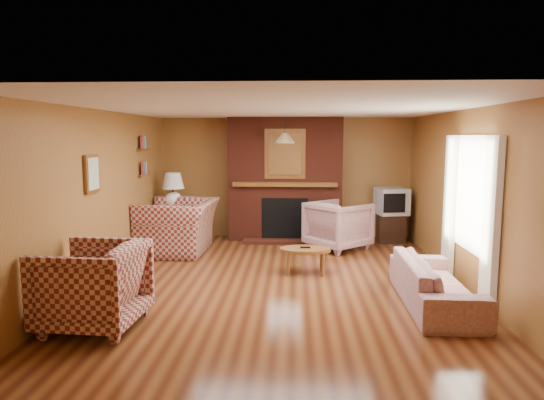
# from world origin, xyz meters

# --- Properties ---
(floor) EXTENTS (6.50, 6.50, 0.00)m
(floor) POSITION_xyz_m (0.00, 0.00, 0.00)
(floor) COLOR #451F0E
(floor) RESTS_ON ground
(ceiling) EXTENTS (6.50, 6.50, 0.00)m
(ceiling) POSITION_xyz_m (0.00, 0.00, 2.40)
(ceiling) COLOR white
(ceiling) RESTS_ON wall_back
(wall_back) EXTENTS (6.50, 0.00, 6.50)m
(wall_back) POSITION_xyz_m (0.00, 3.25, 1.20)
(wall_back) COLOR olive
(wall_back) RESTS_ON floor
(wall_front) EXTENTS (6.50, 0.00, 6.50)m
(wall_front) POSITION_xyz_m (0.00, -3.25, 1.20)
(wall_front) COLOR olive
(wall_front) RESTS_ON floor
(wall_left) EXTENTS (0.00, 6.50, 6.50)m
(wall_left) POSITION_xyz_m (-2.50, 0.00, 1.20)
(wall_left) COLOR olive
(wall_left) RESTS_ON floor
(wall_right) EXTENTS (0.00, 6.50, 6.50)m
(wall_right) POSITION_xyz_m (2.50, 0.00, 1.20)
(wall_right) COLOR olive
(wall_right) RESTS_ON floor
(fireplace) EXTENTS (2.20, 0.82, 2.40)m
(fireplace) POSITION_xyz_m (0.00, 2.98, 1.18)
(fireplace) COLOR #551E12
(fireplace) RESTS_ON floor
(window_right) EXTENTS (0.10, 1.85, 2.00)m
(window_right) POSITION_xyz_m (2.45, -0.20, 1.13)
(window_right) COLOR beige
(window_right) RESTS_ON wall_right
(bookshelf) EXTENTS (0.09, 0.55, 0.71)m
(bookshelf) POSITION_xyz_m (-2.44, 1.90, 1.67)
(bookshelf) COLOR brown
(bookshelf) RESTS_ON wall_left
(botanical_print) EXTENTS (0.05, 0.40, 0.50)m
(botanical_print) POSITION_xyz_m (-2.47, -0.30, 1.55)
(botanical_print) COLOR brown
(botanical_print) RESTS_ON wall_left
(pendant_light) EXTENTS (0.36, 0.36, 0.48)m
(pendant_light) POSITION_xyz_m (0.00, 2.30, 2.00)
(pendant_light) COLOR black
(pendant_light) RESTS_ON ceiling
(plaid_loveseat) EXTENTS (1.28, 1.45, 0.92)m
(plaid_loveseat) POSITION_xyz_m (-1.85, 1.81, 0.46)
(plaid_loveseat) COLOR maroon
(plaid_loveseat) RESTS_ON floor
(plaid_armchair) EXTENTS (1.07, 1.04, 0.92)m
(plaid_armchair) POSITION_xyz_m (-1.95, -1.63, 0.46)
(plaid_armchair) COLOR maroon
(plaid_armchair) RESTS_ON floor
(floral_sofa) EXTENTS (0.78, 1.93, 0.56)m
(floral_sofa) POSITION_xyz_m (1.90, -0.75, 0.28)
(floral_sofa) COLOR #BBAB91
(floral_sofa) RESTS_ON floor
(floral_armchair) EXTENTS (1.33, 1.33, 0.87)m
(floral_armchair) POSITION_xyz_m (0.98, 2.16, 0.44)
(floral_armchair) COLOR #BBAB91
(floral_armchair) RESTS_ON floor
(coffee_table) EXTENTS (0.76, 0.47, 0.41)m
(coffee_table) POSITION_xyz_m (0.36, 0.54, 0.33)
(coffee_table) COLOR brown
(coffee_table) RESTS_ON floor
(side_table) EXTENTS (0.53, 0.53, 0.66)m
(side_table) POSITION_xyz_m (-2.10, 2.45, 0.33)
(side_table) COLOR brown
(side_table) RESTS_ON floor
(table_lamp) EXTENTS (0.42, 0.42, 0.69)m
(table_lamp) POSITION_xyz_m (-2.10, 2.45, 1.05)
(table_lamp) COLOR white
(table_lamp) RESTS_ON side_table
(tv_stand) EXTENTS (0.51, 0.46, 0.54)m
(tv_stand) POSITION_xyz_m (2.05, 2.80, 0.27)
(tv_stand) COLOR black
(tv_stand) RESTS_ON floor
(crt_tv) EXTENTS (0.64, 0.64, 0.51)m
(crt_tv) POSITION_xyz_m (2.05, 2.79, 0.80)
(crt_tv) COLOR #A3A5AA
(crt_tv) RESTS_ON tv_stand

